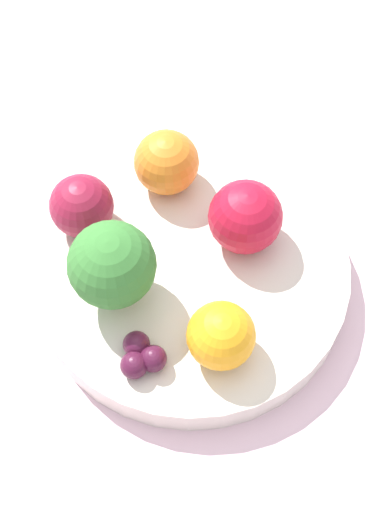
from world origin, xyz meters
The scene contains 9 objects.
ground_plane centered at (0.00, 0.00, 0.00)m, with size 6.00×6.00×0.00m, color gray.
table_surface centered at (0.00, 0.00, 0.01)m, with size 1.20×1.20×0.02m.
bowl centered at (0.00, 0.00, 0.03)m, with size 0.22×0.22×0.03m.
broccoli centered at (0.05, -0.02, 0.08)m, with size 0.06×0.06×0.07m.
apple_red centered at (-0.04, 0.01, 0.07)m, with size 0.05×0.05×0.05m.
apple_green centered at (0.03, -0.08, 0.07)m, with size 0.04×0.04×0.04m.
orange_front centered at (0.03, 0.06, 0.07)m, with size 0.04×0.04×0.04m.
orange_back centered at (-0.03, -0.06, 0.07)m, with size 0.05×0.05×0.05m.
grape_cluster centered at (0.07, 0.03, 0.06)m, with size 0.03×0.03×0.02m.
Camera 1 is at (0.17, 0.17, 0.48)m, focal length 50.00 mm.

